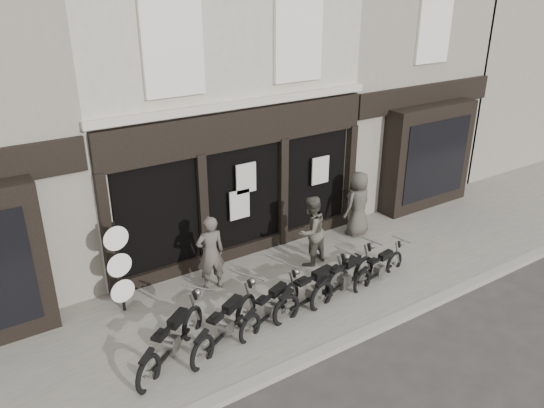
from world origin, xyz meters
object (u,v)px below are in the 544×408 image
advert_sign_post (120,272)px  man_centre (311,231)px  motorcycle_2 (271,309)px  motorcycle_4 (344,280)px  man_left (210,253)px  motorcycle_0 (172,343)px  man_right (358,204)px  motorcycle_3 (314,293)px  motorcycle_1 (226,327)px  motorcycle_5 (379,270)px

advert_sign_post → man_centre: bearing=-12.4°
motorcycle_2 → motorcycle_4: size_ratio=0.87×
motorcycle_4 → man_left: man_left is taller
motorcycle_0 → man_right: man_right is taller
motorcycle_0 → motorcycle_3: (3.25, -0.11, 0.01)m
motorcycle_2 → advert_sign_post: size_ratio=0.89×
man_centre → advert_sign_post: 4.62m
motorcycle_1 → advert_sign_post: advert_sign_post is taller
man_left → man_right: bearing=-169.0°
motorcycle_2 → man_right: (4.20, 2.07, 0.64)m
motorcycle_3 → motorcycle_5: bearing=-8.2°
motorcycle_0 → motorcycle_4: motorcycle_0 is taller
motorcycle_5 → man_right: man_right is taller
motorcycle_4 → man_centre: bearing=71.7°
motorcycle_1 → motorcycle_2: 1.11m
motorcycle_0 → man_right: size_ratio=1.09×
motorcycle_5 → man_centre: size_ratio=1.05×
motorcycle_3 → motorcycle_4: 0.91m
motorcycle_0 → motorcycle_3: size_ratio=0.85×
motorcycle_0 → motorcycle_5: 5.24m
man_centre → motorcycle_3: bearing=41.2°
motorcycle_2 → man_right: bearing=5.3°
motorcycle_1 → motorcycle_0: bearing=146.0°
motorcycle_4 → motorcycle_1: bearing=168.9°
motorcycle_0 → motorcycle_5: bearing=-36.3°
man_right → motorcycle_4: bearing=33.6°
man_centre → advert_sign_post: bearing=-20.8°
advert_sign_post → motorcycle_2: bearing=-45.0°
motorcycle_4 → man_right: (2.23, 2.08, 0.60)m
man_centre → man_right: (2.08, 0.60, 0.02)m
motorcycle_2 → motorcycle_4: 1.97m
motorcycle_1 → motorcycle_5: (4.16, 0.04, -0.07)m
motorcycle_5 → motorcycle_0: bearing=168.6°
man_right → advert_sign_post: size_ratio=0.83×
motorcycle_4 → motorcycle_5: motorcycle_4 is taller
motorcycle_2 → man_right: size_ratio=1.07×
motorcycle_5 → motorcycle_3: bearing=170.3°
motorcycle_0 → motorcycle_3: bearing=-37.4°
motorcycle_0 → motorcycle_2: size_ratio=1.01×
motorcycle_3 → motorcycle_4: bearing=-5.8°
man_right → advert_sign_post: (-6.66, -0.05, 0.04)m
motorcycle_1 → advert_sign_post: 2.57m
motorcycle_4 → motorcycle_0: bearing=167.1°
motorcycle_2 → motorcycle_0: bearing=157.9°
motorcycle_1 → motorcycle_4: motorcycle_4 is taller
man_left → advert_sign_post: 2.01m
man_left → man_centre: size_ratio=1.01×
man_left → motorcycle_0: bearing=53.1°
motorcycle_5 → man_left: size_ratio=1.04×
motorcycle_1 → man_centre: bearing=-2.6°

